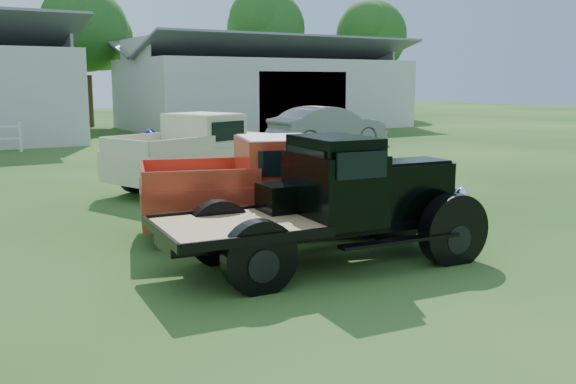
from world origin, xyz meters
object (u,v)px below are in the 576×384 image
red_pickup (273,185)px  white_pickup (201,152)px  misc_car_grey (328,127)px  vintage_flatbed (328,201)px  misc_car_blue (212,137)px

red_pickup → white_pickup: (0.90, 5.37, 0.05)m
misc_car_grey → white_pickup: bearing=127.0°
vintage_flatbed → red_pickup: (0.29, 2.23, -0.08)m
red_pickup → white_pickup: size_ratio=0.95×
vintage_flatbed → white_pickup: 7.69m
vintage_flatbed → white_pickup: bearing=86.2°
red_pickup → white_pickup: 5.44m
white_pickup → misc_car_grey: (9.02, 7.28, -0.10)m
white_pickup → misc_car_blue: 6.09m
white_pickup → misc_car_blue: white_pickup is taller
white_pickup → misc_car_grey: 11.60m
vintage_flatbed → misc_car_grey: 18.05m
vintage_flatbed → red_pickup: bearing=87.6°
misc_car_blue → red_pickup: bearing=177.8°
white_pickup → vintage_flatbed: bearing=-119.3°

